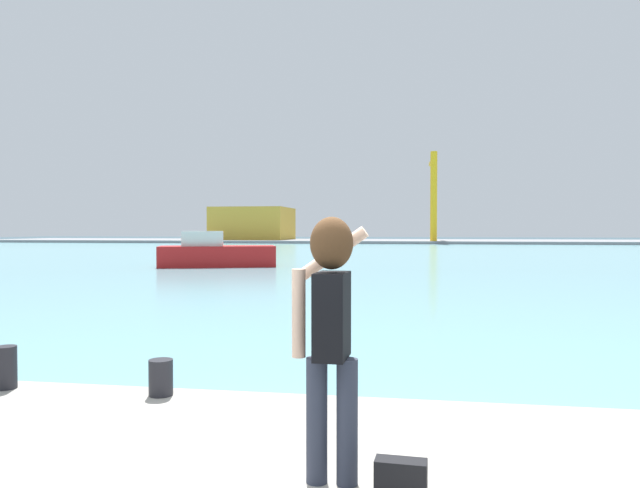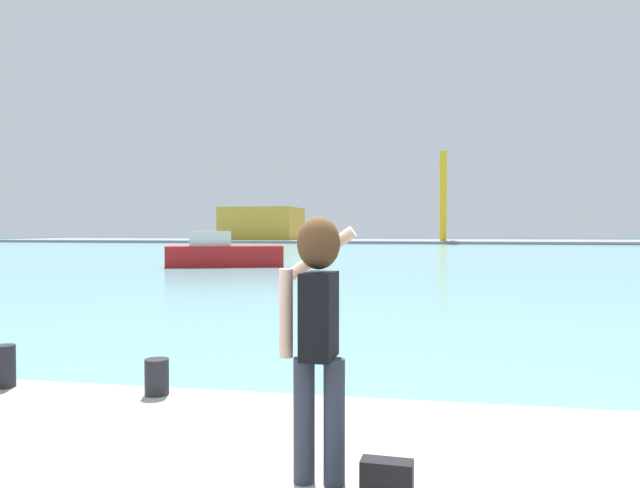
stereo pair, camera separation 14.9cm
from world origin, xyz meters
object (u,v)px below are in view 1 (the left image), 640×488
(boat_moored, at_px, (215,253))
(warehouse_left, at_px, (253,224))
(handbag, at_px, (401,479))
(person_photographer, at_px, (330,321))
(port_crane, at_px, (433,186))
(harbor_bollard, at_px, (161,377))
(harbor_bollard_2, at_px, (6,367))

(boat_moored, bearing_deg, warehouse_left, 85.59)
(handbag, xyz_separation_m, boat_moored, (-11.35, 28.67, 0.16))
(person_photographer, distance_m, port_crane, 86.06)
(handbag, xyz_separation_m, harbor_bollard, (-2.43, 1.89, 0.06))
(person_photographer, xyz_separation_m, harbor_bollard, (-1.97, 1.74, -0.89))
(harbor_bollard_2, bearing_deg, warehouse_left, 104.32)
(person_photographer, xyz_separation_m, warehouse_left, (-26.96, 92.98, 1.56))
(person_photographer, relative_size, harbor_bollard, 4.86)
(port_crane, bearing_deg, warehouse_left, 166.31)
(handbag, height_order, warehouse_left, warehouse_left)
(harbor_bollard_2, bearing_deg, boat_moored, 105.07)
(handbag, bearing_deg, harbor_bollard, 142.19)
(person_photographer, height_order, port_crane, port_crane)
(person_photographer, bearing_deg, harbor_bollard_2, 67.17)
(handbag, height_order, harbor_bollard_2, harbor_bollard_2)
(handbag, distance_m, boat_moored, 30.83)
(handbag, bearing_deg, harbor_bollard_2, 155.74)
(boat_moored, bearing_deg, port_crane, 58.14)
(harbor_bollard_2, distance_m, warehouse_left, 94.22)
(person_photographer, bearing_deg, boat_moored, 23.09)
(harbor_bollard, height_order, warehouse_left, warehouse_left)
(warehouse_left, bearing_deg, boat_moored, -76.00)
(harbor_bollard, relative_size, boat_moored, 0.05)
(warehouse_left, bearing_deg, person_photographer, -73.83)
(port_crane, bearing_deg, harbor_bollard, -93.24)
(warehouse_left, xyz_separation_m, port_crane, (29.75, -7.25, 5.45))
(person_photographer, xyz_separation_m, port_crane, (2.79, 85.73, 7.01))
(handbag, bearing_deg, boat_moored, 111.59)
(handbag, xyz_separation_m, harbor_bollard_2, (-4.13, 1.86, 0.10))
(person_photographer, relative_size, port_crane, 0.13)
(person_photographer, bearing_deg, port_crane, 0.34)
(person_photographer, height_order, harbor_bollard, person_photographer)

